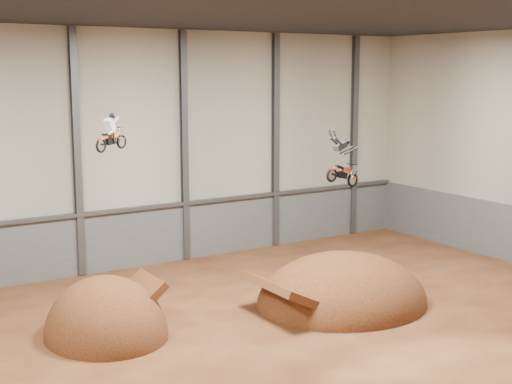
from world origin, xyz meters
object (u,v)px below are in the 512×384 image
takeoff_ramp (106,336)px  fmx_rider_a (111,130)px  fmx_rider_b (341,159)px  landing_ramp (342,304)px

takeoff_ramp → fmx_rider_a: (0.06, -1.26, 9.16)m
fmx_rider_a → fmx_rider_b: bearing=-37.5°
landing_ramp → fmx_rider_a: (-11.53, 0.91, 9.16)m
landing_ramp → takeoff_ramp: bearing=169.4°
landing_ramp → fmx_rider_a: bearing=175.5°
takeoff_ramp → landing_ramp: bearing=-10.6°
fmx_rider_a → fmx_rider_b: fmx_rider_a is taller
landing_ramp → fmx_rider_b: fmx_rider_b is taller
takeoff_ramp → landing_ramp: size_ratio=0.69×
landing_ramp → fmx_rider_b: (-0.83, -0.73, 7.45)m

